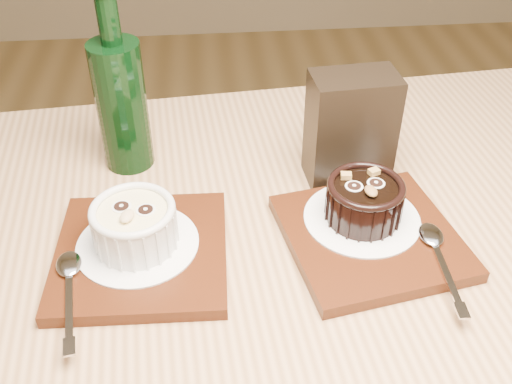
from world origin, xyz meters
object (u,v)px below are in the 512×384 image
Objects in this scene: table at (286,334)px; ramekin_white at (134,224)px; tray_left at (141,253)px; tray_right at (370,237)px; condiment_stand at (350,129)px; ramekin_dark at (364,199)px; green_bottle at (121,101)px.

ramekin_white is (-0.16, 0.05, 0.13)m from table.
tray_right is (0.25, 0.00, 0.00)m from tray_left.
tray_left is at bearing -153.05° from condiment_stand.
condiment_stand reaches higher than ramekin_white.
tray_right is (0.25, -0.00, -0.04)m from ramekin_white.
tray_left is 0.04m from ramekin_white.
tray_left is 0.25m from tray_right.
tray_right is 0.04m from ramekin_dark.
green_bottle is (-0.18, 0.23, 0.18)m from table.
tray_left reaches higher than table.
table is 9.02× the size of condiment_stand.
ramekin_white is at bearing -82.99° from green_bottle.
ramekin_dark is (0.25, 0.02, -0.00)m from ramekin_white.
table is at bearing -15.95° from tray_left.
table is 0.15m from tray_right.
green_bottle reaches higher than ramekin_dark.
tray_left is at bearing -44.61° from ramekin_white.
condiment_stand is (0.25, 0.12, 0.03)m from ramekin_white.
tray_left and tray_right have the same top height.
condiment_stand is (0.00, 0.10, 0.03)m from ramekin_dark.
condiment_stand is 0.60× the size of green_bottle.
table is 0.18m from ramekin_dark.
ramekin_dark reaches higher than table.
tray_left is 0.29m from condiment_stand.
ramekin_white reaches higher than tray_left.
condiment_stand is at bearing 80.28° from ramekin_dark.
ramekin_dark is 0.32m from green_bottle.
ramekin_dark reaches higher than tray_left.
green_bottle is at bearing 128.17° from table.
condiment_stand is (-0.00, 0.12, 0.06)m from tray_right.
ramekin_dark is 0.60× the size of condiment_stand.
ramekin_white is 0.28m from condiment_stand.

